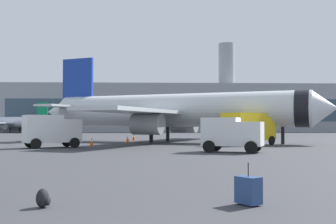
{
  "coord_description": "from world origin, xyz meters",
  "views": [
    {
      "loc": [
        -0.13,
        -5.04,
        2.11
      ],
      "look_at": [
        1.02,
        25.75,
        3.0
      ],
      "focal_mm": 44.55,
      "sensor_mm": 36.0,
      "label": 1
    }
  ],
  "objects_px": {
    "airplane_at_gate": "(174,111)",
    "service_truck": "(51,130)",
    "safety_cone_far": "(134,137)",
    "cargo_van": "(232,133)",
    "rolling_suitcase": "(248,190)",
    "fuel_truck": "(249,127)",
    "safety_cone_outer": "(92,142)",
    "traveller_backpack": "(43,198)",
    "safety_cone_near": "(127,139)",
    "airplane_taxiing": "(11,122)"
  },
  "relations": [
    {
      "from": "airplane_at_gate",
      "to": "service_truck",
      "type": "relative_size",
      "value": 6.42
    },
    {
      "from": "safety_cone_far",
      "to": "airplane_at_gate",
      "type": "bearing_deg",
      "value": -51.46
    },
    {
      "from": "cargo_van",
      "to": "rolling_suitcase",
      "type": "bearing_deg",
      "value": -99.64
    },
    {
      "from": "fuel_truck",
      "to": "safety_cone_outer",
      "type": "xyz_separation_m",
      "value": [
        -15.53,
        -0.43,
        -1.37
      ]
    },
    {
      "from": "airplane_at_gate",
      "to": "fuel_truck",
      "type": "bearing_deg",
      "value": -43.61
    },
    {
      "from": "safety_cone_far",
      "to": "traveller_backpack",
      "type": "relative_size",
      "value": 1.65
    },
    {
      "from": "cargo_van",
      "to": "safety_cone_near",
      "type": "bearing_deg",
      "value": 117.41
    },
    {
      "from": "airplane_at_gate",
      "to": "safety_cone_far",
      "type": "relative_size",
      "value": 42.58
    },
    {
      "from": "fuel_truck",
      "to": "cargo_van",
      "type": "xyz_separation_m",
      "value": [
        -3.68,
        -10.3,
        -0.32
      ]
    },
    {
      "from": "safety_cone_outer",
      "to": "airplane_at_gate",
      "type": "bearing_deg",
      "value": 40.72
    },
    {
      "from": "airplane_at_gate",
      "to": "fuel_truck",
      "type": "relative_size",
      "value": 5.54
    },
    {
      "from": "safety_cone_far",
      "to": "cargo_van",
      "type": "bearing_deg",
      "value": -70.24
    },
    {
      "from": "cargo_van",
      "to": "traveller_backpack",
      "type": "height_order",
      "value": "cargo_van"
    },
    {
      "from": "service_truck",
      "to": "rolling_suitcase",
      "type": "relative_size",
      "value": 4.79
    },
    {
      "from": "cargo_van",
      "to": "service_truck",
      "type": "bearing_deg",
      "value": 156.71
    },
    {
      "from": "airplane_taxiing",
      "to": "safety_cone_far",
      "type": "relative_size",
      "value": 30.07
    },
    {
      "from": "cargo_van",
      "to": "traveller_backpack",
      "type": "bearing_deg",
      "value": -113.15
    },
    {
      "from": "airplane_taxiing",
      "to": "service_truck",
      "type": "distance_m",
      "value": 71.58
    },
    {
      "from": "cargo_van",
      "to": "traveller_backpack",
      "type": "distance_m",
      "value": 22.11
    },
    {
      "from": "service_truck",
      "to": "safety_cone_outer",
      "type": "height_order",
      "value": "service_truck"
    },
    {
      "from": "safety_cone_far",
      "to": "safety_cone_outer",
      "type": "xyz_separation_m",
      "value": [
        -3.5,
        -13.36,
        0.01
      ]
    },
    {
      "from": "service_truck",
      "to": "safety_cone_far",
      "type": "bearing_deg",
      "value": 68.7
    },
    {
      "from": "rolling_suitcase",
      "to": "airplane_at_gate",
      "type": "bearing_deg",
      "value": 90.04
    },
    {
      "from": "airplane_taxiing",
      "to": "service_truck",
      "type": "bearing_deg",
      "value": -68.73
    },
    {
      "from": "service_truck",
      "to": "airplane_at_gate",
      "type": "bearing_deg",
      "value": 43.02
    },
    {
      "from": "safety_cone_far",
      "to": "rolling_suitcase",
      "type": "distance_m",
      "value": 43.67
    },
    {
      "from": "service_truck",
      "to": "cargo_van",
      "type": "bearing_deg",
      "value": -23.29
    },
    {
      "from": "service_truck",
      "to": "cargo_van",
      "type": "distance_m",
      "value": 16.22
    },
    {
      "from": "airplane_at_gate",
      "to": "traveller_backpack",
      "type": "bearing_deg",
      "value": -97.95
    },
    {
      "from": "service_truck",
      "to": "safety_cone_far",
      "type": "xyz_separation_m",
      "value": [
        6.56,
        16.81,
        -1.22
      ]
    },
    {
      "from": "service_truck",
      "to": "traveller_backpack",
      "type": "xyz_separation_m",
      "value": [
        6.22,
        -26.71,
        -1.37
      ]
    },
    {
      "from": "safety_cone_near",
      "to": "service_truck",
      "type": "bearing_deg",
      "value": -120.11
    },
    {
      "from": "airplane_at_gate",
      "to": "fuel_truck",
      "type": "height_order",
      "value": "airplane_at_gate"
    },
    {
      "from": "service_truck",
      "to": "safety_cone_near",
      "type": "bearing_deg",
      "value": 59.89
    },
    {
      "from": "safety_cone_near",
      "to": "safety_cone_outer",
      "type": "distance_m",
      "value": 7.71
    },
    {
      "from": "airplane_at_gate",
      "to": "fuel_truck",
      "type": "xyz_separation_m",
      "value": [
        7.13,
        -6.79,
        -1.88
      ]
    },
    {
      "from": "service_truck",
      "to": "safety_cone_near",
      "type": "relative_size",
      "value": 7.3
    },
    {
      "from": "airplane_taxiing",
      "to": "cargo_van",
      "type": "distance_m",
      "value": 83.77
    },
    {
      "from": "service_truck",
      "to": "cargo_van",
      "type": "height_order",
      "value": "service_truck"
    },
    {
      "from": "airplane_at_gate",
      "to": "safety_cone_near",
      "type": "bearing_deg",
      "value": -178.48
    },
    {
      "from": "airplane_at_gate",
      "to": "rolling_suitcase",
      "type": "distance_m",
      "value": 37.4
    },
    {
      "from": "fuel_truck",
      "to": "cargo_van",
      "type": "bearing_deg",
      "value": -109.66
    },
    {
      "from": "cargo_van",
      "to": "rolling_suitcase",
      "type": "relative_size",
      "value": 4.39
    },
    {
      "from": "safety_cone_far",
      "to": "rolling_suitcase",
      "type": "height_order",
      "value": "rolling_suitcase"
    },
    {
      "from": "rolling_suitcase",
      "to": "traveller_backpack",
      "type": "bearing_deg",
      "value": -178.61
    },
    {
      "from": "airplane_at_gate",
      "to": "cargo_van",
      "type": "xyz_separation_m",
      "value": [
        3.46,
        -17.09,
        -2.21
      ]
    },
    {
      "from": "traveller_backpack",
      "to": "rolling_suitcase",
      "type": "bearing_deg",
      "value": 1.39
    },
    {
      "from": "service_truck",
      "to": "rolling_suitcase",
      "type": "bearing_deg",
      "value": -66.66
    },
    {
      "from": "safety_cone_near",
      "to": "traveller_backpack",
      "type": "xyz_separation_m",
      "value": [
        0.11,
        -37.25,
        -0.12
      ]
    },
    {
      "from": "safety_cone_outer",
      "to": "service_truck",
      "type": "bearing_deg",
      "value": -131.45
    }
  ]
}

